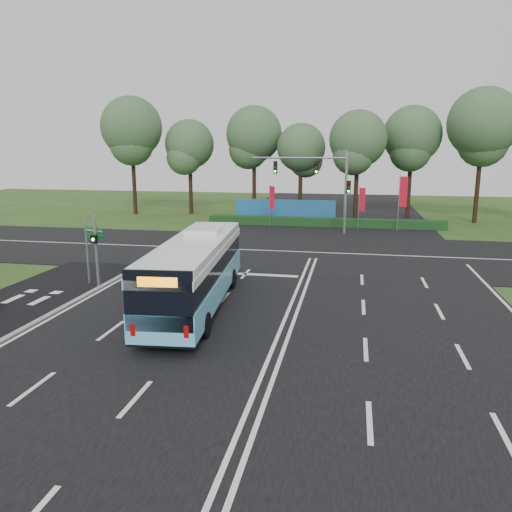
{
  "coord_description": "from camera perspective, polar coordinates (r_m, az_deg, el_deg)",
  "views": [
    {
      "loc": [
        2.64,
        -22.3,
        7.08
      ],
      "look_at": [
        -2.09,
        2.0,
        1.79
      ],
      "focal_mm": 35.0,
      "sensor_mm": 36.0,
      "label": 1
    }
  ],
  "objects": [
    {
      "name": "blue_hoarding",
      "position": [
        50.1,
        3.34,
        5.19
      ],
      "size": [
        10.0,
        0.3,
        2.2
      ],
      "primitive_type": "cube",
      "color": "#1C5E9B",
      "rests_on": "ground"
    },
    {
      "name": "hedge",
      "position": [
        47.34,
        7.73,
        3.84
      ],
      "size": [
        22.0,
        1.2,
        0.8
      ],
      "primitive_type": "cube",
      "color": "black",
      "rests_on": "ground"
    },
    {
      "name": "banner_flag_mid",
      "position": [
        45.2,
        11.95,
        6.06
      ],
      "size": [
        0.56,
        0.18,
        3.88
      ],
      "rotation": [
        0.0,
        0.0,
        -0.24
      ],
      "color": "gray",
      "rests_on": "ground"
    },
    {
      "name": "pedestrian_signal",
      "position": [
        26.8,
        -17.84,
        0.77
      ],
      "size": [
        0.31,
        0.43,
        3.84
      ],
      "rotation": [
        0.0,
        0.0,
        0.01
      ],
      "color": "gray",
      "rests_on": "ground"
    },
    {
      "name": "banner_flag_left",
      "position": [
        46.23,
        1.78,
        6.45
      ],
      "size": [
        0.54,
        0.26,
        3.89
      ],
      "rotation": [
        0.0,
        0.0,
        -0.4
      ],
      "color": "gray",
      "rests_on": "ground"
    },
    {
      "name": "banner_flag_right",
      "position": [
        45.53,
        16.36,
        6.68
      ],
      "size": [
        0.71,
        0.23,
        4.92
      ],
      "rotation": [
        0.0,
        0.0,
        -0.25
      ],
      "color": "gray",
      "rests_on": "ground"
    },
    {
      "name": "road_cross",
      "position": [
        35.11,
        6.48,
        0.39
      ],
      "size": [
        120.0,
        14.0,
        0.05
      ],
      "primitive_type": "cube",
      "color": "black",
      "rests_on": "ground"
    },
    {
      "name": "street_sign",
      "position": [
        27.45,
        -18.38,
        1.45
      ],
      "size": [
        1.32,
        0.61,
        3.64
      ],
      "rotation": [
        0.0,
        0.0,
        -0.4
      ],
      "color": "gray",
      "rests_on": "ground"
    },
    {
      "name": "city_bus",
      "position": [
        22.68,
        -6.87,
        -1.75
      ],
      "size": [
        3.54,
        11.95,
        3.38
      ],
      "rotation": [
        0.0,
        0.0,
        0.09
      ],
      "color": "#63BCE7",
      "rests_on": "ground"
    },
    {
      "name": "bike_path",
      "position": [
        25.52,
        -26.08,
        -5.24
      ],
      "size": [
        5.0,
        18.0,
        0.06
      ],
      "primitive_type": "cube",
      "color": "black",
      "rests_on": "ground"
    },
    {
      "name": "road_main",
      "position": [
        23.54,
        4.09,
        -5.43
      ],
      "size": [
        20.0,
        120.0,
        0.04
      ],
      "primitive_type": "cube",
      "color": "black",
      "rests_on": "ground"
    },
    {
      "name": "ground",
      "position": [
        23.54,
        4.09,
        -5.47
      ],
      "size": [
        120.0,
        120.0,
        0.0
      ],
      "primitive_type": "plane",
      "color": "#234C19",
      "rests_on": "ground"
    },
    {
      "name": "eucalyptus_row",
      "position": [
        53.11,
        8.56,
        13.63
      ],
      "size": [
        48.44,
        9.48,
        12.93
      ],
      "color": "black",
      "rests_on": "ground"
    },
    {
      "name": "traffic_light_gantry",
      "position": [
        42.93,
        7.84,
        8.73
      ],
      "size": [
        8.41,
        0.28,
        7.0
      ],
      "color": "gray",
      "rests_on": "ground"
    },
    {
      "name": "kerb_strip",
      "position": [
        24.16,
        -21.51,
        -5.7
      ],
      "size": [
        0.25,
        18.0,
        0.12
      ],
      "primitive_type": "cube",
      "color": "gray",
      "rests_on": "ground"
    }
  ]
}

